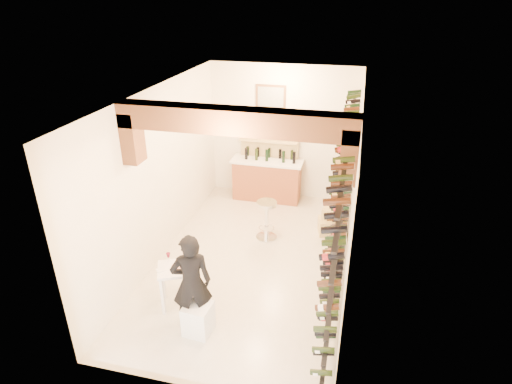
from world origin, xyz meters
TOP-DOWN VIEW (x-y plane):
  - ground at (0.00, 0.00)m, footprint 6.00×6.00m
  - room_shell at (0.00, -0.26)m, footprint 3.52×6.02m
  - wine_rack at (1.53, 0.00)m, footprint 0.32×5.70m
  - back_counter at (-0.30, 2.65)m, footprint 1.70×0.62m
  - back_shelving at (-0.30, 2.89)m, footprint 1.40×0.31m
  - tasting_table at (-0.90, -1.52)m, footprint 0.66×0.66m
  - white_stool at (-0.32, -2.02)m, footprint 0.43×0.43m
  - person at (-0.43, -1.93)m, footprint 0.70×0.59m
  - chrome_barstool at (0.09, 0.83)m, footprint 0.43×0.43m
  - crate_lower at (1.40, 1.35)m, footprint 0.64×0.51m
  - crate_upper at (1.40, 1.35)m, footprint 0.48×0.37m

SIDE VIEW (x-z plane):
  - ground at x=0.00m, z-range 0.00..0.00m
  - crate_lower at x=1.40m, z-range 0.00..0.34m
  - white_stool at x=-0.32m, z-range 0.00..0.49m
  - crate_upper at x=1.40m, z-range 0.34..0.59m
  - chrome_barstool at x=0.09m, z-range 0.07..0.91m
  - back_counter at x=-0.30m, z-range -0.11..1.18m
  - tasting_table at x=-0.90m, z-range 0.15..1.03m
  - person at x=-0.43m, z-range 0.00..1.62m
  - back_shelving at x=-0.30m, z-range -0.19..2.53m
  - wine_rack at x=1.53m, z-range 0.27..2.83m
  - room_shell at x=0.00m, z-range 0.65..3.86m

